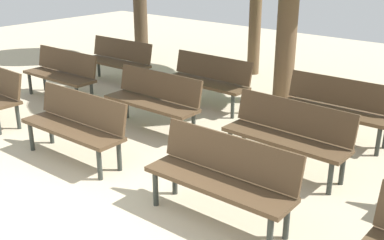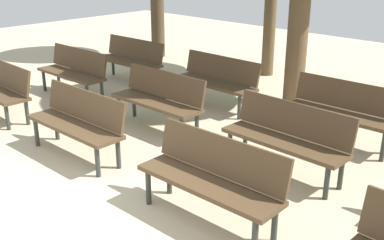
{
  "view_description": "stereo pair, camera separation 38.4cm",
  "coord_description": "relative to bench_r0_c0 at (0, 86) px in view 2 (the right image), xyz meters",
  "views": [
    {
      "loc": [
        3.63,
        -1.82,
        2.66
      ],
      "look_at": [
        0.0,
        2.49,
        0.55
      ],
      "focal_mm": 43.72,
      "sensor_mm": 36.0,
      "label": 1
    },
    {
      "loc": [
        3.91,
        -1.56,
        2.66
      ],
      "look_at": [
        0.0,
        2.49,
        0.55
      ],
      "focal_mm": 43.72,
      "sensor_mm": 36.0,
      "label": 2
    }
  ],
  "objects": [
    {
      "name": "bench_r1_c2",
      "position": [
        4.55,
        1.49,
        0.0
      ],
      "size": [
        1.61,
        0.5,
        0.87
      ],
      "rotation": [
        0.0,
        0.0,
        -0.01
      ],
      "color": "#4C3823",
      "rests_on": "ground_plane"
    },
    {
      "name": "bench_r0_c1",
      "position": [
        2.27,
        0.01,
        0.0
      ],
      "size": [
        1.61,
        0.53,
        0.87
      ],
      "rotation": [
        0.0,
        0.0,
        0.03
      ],
      "color": "#4C3823",
      "rests_on": "ground_plane"
    },
    {
      "name": "bench_r1_c0",
      "position": [
        -0.07,
        1.45,
        0.0
      ],
      "size": [
        1.61,
        0.53,
        0.87
      ],
      "rotation": [
        0.0,
        0.0,
        0.03
      ],
      "color": "#4C3823",
      "rests_on": "ground_plane"
    },
    {
      "name": "bench_r2_c0",
      "position": [
        -0.07,
        2.8,
        0.0
      ],
      "size": [
        1.62,
        0.54,
        0.87
      ],
      "rotation": [
        0.0,
        0.0,
        0.04
      ],
      "color": "#4C3823",
      "rests_on": "ground_plane"
    },
    {
      "name": "bench_r2_c1",
      "position": [
        2.25,
        2.82,
        0.0
      ],
      "size": [
        1.6,
        0.48,
        0.87
      ],
      "rotation": [
        0.0,
        0.0,
        -0.0
      ],
      "color": "#4C3823",
      "rests_on": "ground_plane"
    },
    {
      "name": "bench_r0_c2",
      "position": [
        4.6,
        0.06,
        0.0
      ],
      "size": [
        1.61,
        0.53,
        0.87
      ],
      "rotation": [
        0.0,
        0.0,
        0.03
      ],
      "color": "#4C3823",
      "rests_on": "ground_plane"
    },
    {
      "name": "bench_r1_c1",
      "position": [
        2.31,
        1.42,
        0.0
      ],
      "size": [
        1.61,
        0.51,
        0.87
      ],
      "rotation": [
        0.0,
        0.0,
        0.02
      ],
      "color": "#4C3823",
      "rests_on": "ground_plane"
    },
    {
      "name": "bench_r2_c2",
      "position": [
        4.57,
        2.85,
        0.0
      ],
      "size": [
        1.61,
        0.53,
        0.87
      ],
      "rotation": [
        0.0,
        0.0,
        0.03
      ],
      "color": "#4C3823",
      "rests_on": "ground_plane"
    },
    {
      "name": "ground_plane",
      "position": [
        3.45,
        -1.52,
        -0.5
      ],
      "size": [
        24.0,
        24.0,
        0.0
      ],
      "primitive_type": "plane",
      "color": "#BCAD8E"
    },
    {
      "name": "bench_r0_c0",
      "position": [
        0.0,
        0.0,
        0.0
      ],
      "size": [
        1.61,
        0.51,
        0.87
      ],
      "rotation": [
        0.0,
        0.0,
        -0.02
      ],
      "color": "#4C3823",
      "rests_on": "ground_plane"
    }
  ]
}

